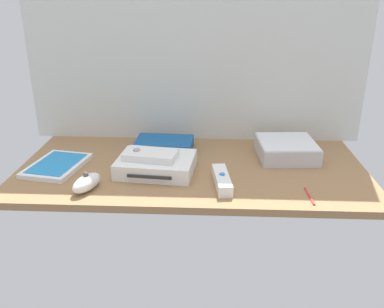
# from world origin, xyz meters

# --- Properties ---
(ground_plane) EXTENTS (1.00, 0.48, 0.02)m
(ground_plane) POSITION_xyz_m (0.00, 0.00, -0.01)
(ground_plane) COLOR #936D47
(ground_plane) RESTS_ON ground
(back_wall) EXTENTS (1.10, 0.01, 0.64)m
(back_wall) POSITION_xyz_m (0.00, 0.25, 0.32)
(back_wall) COLOR silver
(back_wall) RESTS_ON ground
(game_console) EXTENTS (0.22, 0.18, 0.04)m
(game_console) POSITION_xyz_m (-0.10, -0.04, 0.02)
(game_console) COLOR white
(game_console) RESTS_ON ground_plane
(mini_computer) EXTENTS (0.18, 0.18, 0.05)m
(mini_computer) POSITION_xyz_m (0.29, 0.09, 0.03)
(mini_computer) COLOR silver
(mini_computer) RESTS_ON ground_plane
(game_case) EXTENTS (0.17, 0.21, 0.02)m
(game_case) POSITION_xyz_m (-0.39, -0.03, 0.01)
(game_case) COLOR white
(game_case) RESTS_ON ground_plane
(network_router) EXTENTS (0.19, 0.13, 0.03)m
(network_router) POSITION_xyz_m (-0.10, 0.13, 0.02)
(network_router) COLOR #145193
(network_router) RESTS_ON ground_plane
(remote_wand) EXTENTS (0.05, 0.15, 0.03)m
(remote_wand) POSITION_xyz_m (0.08, -0.12, 0.02)
(remote_wand) COLOR white
(remote_wand) RESTS_ON ground_plane
(remote_nunchuk) EXTENTS (0.08, 0.11, 0.05)m
(remote_nunchuk) POSITION_xyz_m (-0.26, -0.16, 0.02)
(remote_nunchuk) COLOR white
(remote_nunchuk) RESTS_ON ground_plane
(remote_classic_pad) EXTENTS (0.16, 0.10, 0.02)m
(remote_classic_pad) POSITION_xyz_m (-0.11, -0.05, 0.05)
(remote_classic_pad) COLOR white
(remote_classic_pad) RESTS_ON game_console
(stylus_pen) EXTENTS (0.01, 0.09, 0.01)m
(stylus_pen) POSITION_xyz_m (0.30, -0.17, 0.00)
(stylus_pen) COLOR red
(stylus_pen) RESTS_ON ground_plane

